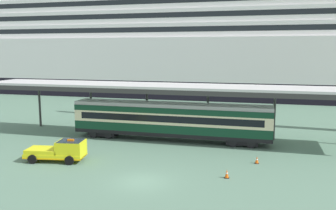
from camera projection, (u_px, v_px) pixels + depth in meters
The scene contains 7 objects.
ground_plane at pixel (142, 182), 27.26m from camera, with size 400.00×400.00×0.00m, color #51745F.
cruise_ship at pixel (186, 36), 81.35m from camera, with size 146.60×24.73×39.38m.
platform_canopy at pixel (171, 87), 39.34m from camera, with size 43.59×5.64×6.04m.
train_carriage at pixel (170, 120), 39.44m from camera, with size 21.54×2.81×4.11m.
service_truck at pixel (61, 150), 32.20m from camera, with size 5.45×2.87×2.02m.
traffic_cone_near at pixel (257, 160), 31.61m from camera, with size 0.36×0.36×0.63m.
traffic_cone_mid at pixel (227, 174), 27.99m from camera, with size 0.36×0.36×0.69m.
Camera 1 is at (8.61, -24.71, 9.78)m, focal length 38.86 mm.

